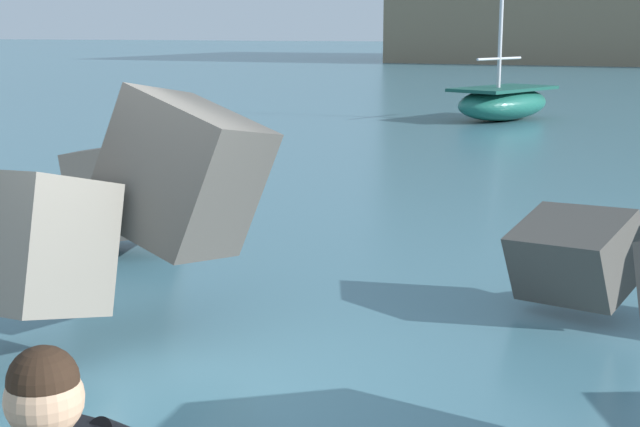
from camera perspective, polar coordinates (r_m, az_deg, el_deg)
The scene contains 3 objects.
ground_plane at distance 7.56m, azimuth -10.15°, elevation -10.41°, with size 400.00×400.00×0.00m, color #42707F.
breakwater_jetty at distance 9.19m, azimuth -13.03°, elevation 0.51°, with size 29.25×6.58×2.64m.
boat_near_right at distance 28.88m, azimuth 11.63°, elevation 7.01°, with size 3.24×4.49×5.90m.
Camera 1 is at (3.96, -5.78, 2.82)m, focal length 49.99 mm.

